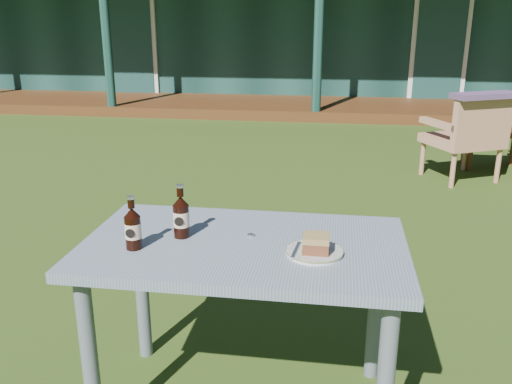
% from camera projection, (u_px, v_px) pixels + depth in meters
% --- Properties ---
extents(ground, '(80.00, 80.00, 0.00)m').
position_uv_depth(ground, '(284.00, 248.00, 3.74)').
color(ground, '#334916').
extents(pavilion, '(15.80, 8.30, 3.45)m').
position_uv_depth(pavilion, '(327.00, 13.00, 12.08)').
color(pavilion, '#163932').
rests_on(pavilion, ground).
extents(cafe_table, '(1.20, 0.70, 0.72)m').
position_uv_depth(cafe_table, '(244.00, 267.00, 2.04)').
color(cafe_table, slate).
rests_on(cafe_table, ground).
extents(plate, '(0.20, 0.20, 0.01)m').
position_uv_depth(plate, '(314.00, 252.00, 1.91)').
color(plate, silver).
rests_on(plate, cafe_table).
extents(cake_slice, '(0.09, 0.09, 0.06)m').
position_uv_depth(cake_slice, '(316.00, 243.00, 1.89)').
color(cake_slice, brown).
rests_on(cake_slice, plate).
extents(fork, '(0.03, 0.14, 0.00)m').
position_uv_depth(fork, '(296.00, 250.00, 1.91)').
color(fork, silver).
rests_on(fork, plate).
extents(cola_bottle_near, '(0.06, 0.06, 0.21)m').
position_uv_depth(cola_bottle_near, '(181.00, 216.00, 2.04)').
color(cola_bottle_near, black).
rests_on(cola_bottle_near, cafe_table).
extents(cola_bottle_far, '(0.06, 0.06, 0.20)m').
position_uv_depth(cola_bottle_far, '(133.00, 228.00, 1.93)').
color(cola_bottle_far, black).
rests_on(cola_bottle_far, cafe_table).
extents(bottle_cap, '(0.03, 0.03, 0.01)m').
position_uv_depth(bottle_cap, '(251.00, 235.00, 2.07)').
color(bottle_cap, silver).
rests_on(bottle_cap, cafe_table).
extents(armchair_left, '(0.80, 0.78, 0.82)m').
position_uv_depth(armchair_left, '(468.00, 134.00, 5.13)').
color(armchair_left, tan).
rests_on(armchair_left, ground).
extents(floral_throw, '(0.66, 0.48, 0.05)m').
position_uv_depth(floral_throw, '(486.00, 95.00, 4.87)').
color(floral_throw, '#5A4065').
rests_on(floral_throw, armchair_left).
extents(side_table, '(0.60, 0.40, 0.40)m').
position_uv_depth(side_table, '(494.00, 136.00, 5.62)').
color(side_table, '#4D2A12').
rests_on(side_table, ground).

